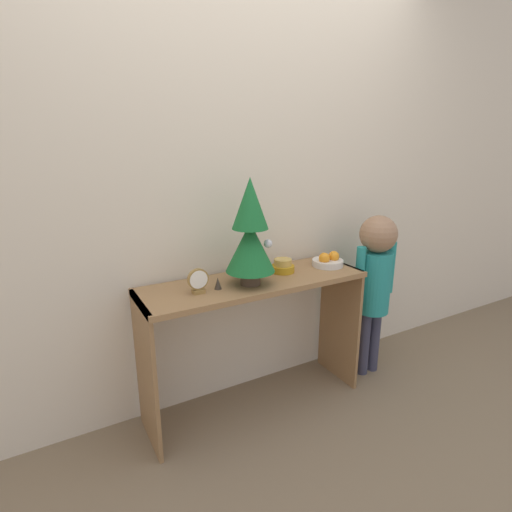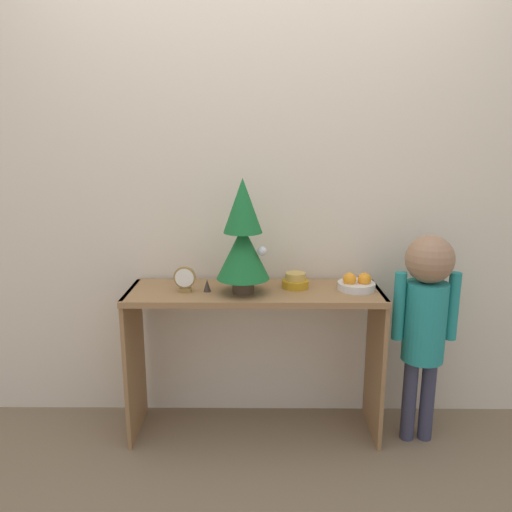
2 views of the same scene
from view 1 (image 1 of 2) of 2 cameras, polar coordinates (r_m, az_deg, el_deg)
name	(u,v)px [view 1 (image 1 of 2)]	position (r m, az deg, el deg)	size (l,w,h in m)	color
ground_plane	(273,423)	(2.38, 2.39, -22.72)	(12.00, 12.00, 0.00)	#7A664C
back_wall	(234,187)	(2.26, -3.21, 9.87)	(7.00, 0.05, 2.50)	beige
console_table	(255,310)	(2.22, -0.14, -7.71)	(1.25, 0.40, 0.77)	olive
mini_tree	(250,233)	(2.01, -0.83, 3.28)	(0.26, 0.26, 0.55)	#4C3828
fruit_bowl	(328,261)	(2.42, 10.26, -0.72)	(0.19, 0.19, 0.09)	silver
singing_bowl	(283,266)	(2.28, 3.85, -1.49)	(0.13, 0.13, 0.08)	#B78419
desk_clock	(198,281)	(1.97, -8.27, -3.60)	(0.11, 0.04, 0.13)	olive
figurine	(218,283)	(2.02, -5.47, -3.89)	(0.04, 0.04, 0.06)	#382D23
child_figure	(375,273)	(2.62, 16.64, -2.37)	(0.32, 0.23, 1.06)	#38384C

